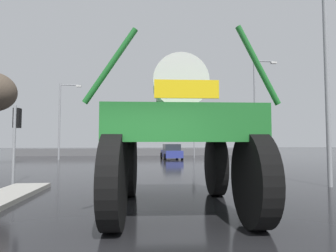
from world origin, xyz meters
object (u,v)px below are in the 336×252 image
object	(u,v)px
sedan_ahead	(171,152)
traffic_signal_near_left	(16,127)
streetlight_far_left	(61,117)
oversize_sprayer	(177,134)
streetlight_near_right	(329,58)
traffic_signal_near_right	(239,128)
streetlight_far_right	(257,105)
traffic_signal_far_right	(194,133)
traffic_signal_far_left	(109,134)

from	to	relation	value
sedan_ahead	traffic_signal_near_left	bearing A→B (deg)	149.42
sedan_ahead	streetlight_far_left	xyz separation A→B (m)	(-10.87, -0.41, 3.51)
oversize_sprayer	traffic_signal_near_left	xyz separation A→B (m)	(-6.22, 4.87, 0.43)
streetlight_far_left	streetlight_near_right	bearing A→B (deg)	-49.11
traffic_signal_near_left	streetlight_near_right	size ratio (longest dim) A/B	0.35
traffic_signal_near_right	streetlight_far_right	xyz separation A→B (m)	(5.40, 10.42, 2.49)
traffic_signal_near_right	traffic_signal_far_right	bearing A→B (deg)	85.71
traffic_signal_far_right	streetlight_near_right	size ratio (longest dim) A/B	0.40
oversize_sprayer	streetlight_far_right	world-z (taller)	streetlight_far_right
traffic_signal_far_right	streetlight_far_right	bearing A→B (deg)	-60.35
traffic_signal_far_right	streetlight_far_right	distance (m)	8.53
sedan_ahead	streetlight_near_right	bearing A→B (deg)	-169.36
oversize_sprayer	traffic_signal_far_left	world-z (taller)	oversize_sprayer
oversize_sprayer	sedan_ahead	size ratio (longest dim) A/B	1.36
traffic_signal_far_left	streetlight_far_left	distance (m)	5.12
sedan_ahead	streetlight_far_right	bearing A→B (deg)	-133.04
traffic_signal_far_left	traffic_signal_far_right	xyz separation A→B (m)	(9.09, -0.00, 0.21)
oversize_sprayer	streetlight_far_right	distance (m)	17.92
streetlight_far_left	traffic_signal_near_left	bearing A→B (deg)	-80.94
sedan_ahead	traffic_signal_near_left	xyz separation A→B (m)	(-8.38, -16.06, 1.68)
traffic_signal_far_left	streetlight_far_left	xyz separation A→B (m)	(-4.42, -1.95, 1.68)
traffic_signal_far_left	streetlight_far_right	size ratio (longest dim) A/B	0.39
streetlight_far_right	traffic_signal_near_right	bearing A→B (deg)	-117.40
traffic_signal_near_right	traffic_signal_far_left	bearing A→B (deg)	113.81
traffic_signal_near_left	traffic_signal_near_right	world-z (taller)	traffic_signal_near_right
traffic_signal_far_right	streetlight_far_right	world-z (taller)	streetlight_far_right
traffic_signal_near_left	streetlight_far_right	bearing A→B (deg)	34.62
traffic_signal_far_left	streetlight_near_right	size ratio (longest dim) A/B	0.37
traffic_signal_near_right	streetlight_far_right	size ratio (longest dim) A/B	0.37
traffic_signal_near_left	traffic_signal_near_right	bearing A→B (deg)	-0.00
streetlight_near_right	sedan_ahead	bearing A→B (deg)	103.67
traffic_signal_near_left	traffic_signal_near_right	xyz separation A→B (m)	(9.69, -0.00, 0.01)
streetlight_near_right	traffic_signal_far_right	bearing A→B (deg)	95.11
sedan_ahead	streetlight_far_right	world-z (taller)	streetlight_far_right
traffic_signal_far_left	streetlight_far_left	size ratio (longest dim) A/B	0.47
sedan_ahead	traffic_signal_far_left	distance (m)	6.88
traffic_signal_near_left	traffic_signal_far_right	size ratio (longest dim) A/B	0.87
streetlight_near_right	traffic_signal_far_left	bearing A→B (deg)	118.97
oversize_sprayer	traffic_signal_near_right	distance (m)	6.00
oversize_sprayer	streetlight_far_left	xyz separation A→B (m)	(-8.72, 20.52, 2.25)
traffic_signal_far_left	traffic_signal_near_left	bearing A→B (deg)	-96.25
streetlight_far_right	streetlight_far_left	bearing A→B (deg)	163.46
traffic_signal_near_right	traffic_signal_far_right	distance (m)	17.65
traffic_signal_near_left	sedan_ahead	bearing A→B (deg)	62.45
sedan_ahead	traffic_signal_near_left	world-z (taller)	traffic_signal_near_left
streetlight_far_right	traffic_signal_far_right	bearing A→B (deg)	119.65
traffic_signal_near_right	oversize_sprayer	bearing A→B (deg)	-125.46
traffic_signal_far_left	traffic_signal_near_right	bearing A→B (deg)	-66.19
oversize_sprayer	traffic_signal_far_left	size ratio (longest dim) A/B	1.63
traffic_signal_near_left	streetlight_far_left	distance (m)	15.95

